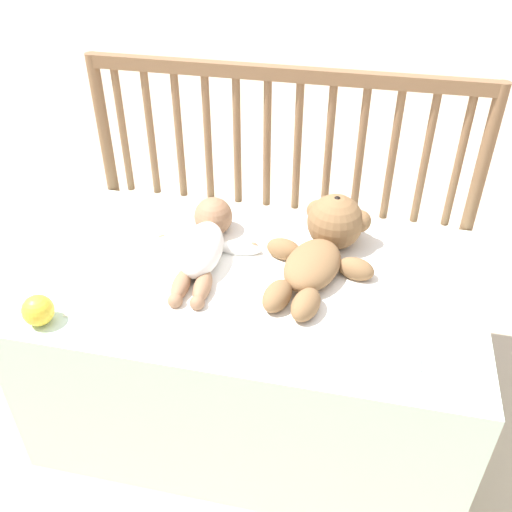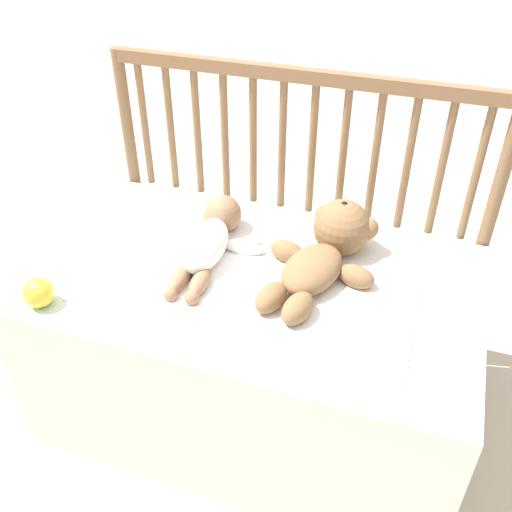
# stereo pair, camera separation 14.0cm
# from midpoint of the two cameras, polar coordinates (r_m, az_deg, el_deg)

# --- Properties ---
(ground_plane) EXTENTS (12.00, 12.00, 0.00)m
(ground_plane) POSITION_cam_midpoint_polar(r_m,az_deg,el_deg) (1.79, 2.23, -14.75)
(ground_plane) COLOR #C6B293
(crib_mattress) EXTENTS (1.12, 0.67, 0.50)m
(crib_mattress) POSITION_cam_midpoint_polar(r_m,az_deg,el_deg) (1.61, 2.43, -9.16)
(crib_mattress) COLOR silver
(crib_mattress) RESTS_ON ground_plane
(crib_rail) EXTENTS (1.12, 0.04, 0.92)m
(crib_rail) POSITION_cam_midpoint_polar(r_m,az_deg,el_deg) (1.66, 6.51, 8.98)
(crib_rail) COLOR brown
(crib_rail) RESTS_ON ground_plane
(blanket) EXTENTS (0.81, 0.53, 0.01)m
(blanket) POSITION_cam_midpoint_polar(r_m,az_deg,el_deg) (1.46, 3.07, -1.52)
(blanket) COLOR white
(blanket) RESTS_ON crib_mattress
(teddy_bear) EXTENTS (0.29, 0.43, 0.15)m
(teddy_bear) POSITION_cam_midpoint_polar(r_m,az_deg,el_deg) (1.46, 9.81, 0.63)
(teddy_bear) COLOR olive
(teddy_bear) RESTS_ON crib_mattress
(baby) EXTENTS (0.29, 0.40, 0.11)m
(baby) POSITION_cam_midpoint_polar(r_m,az_deg,el_deg) (1.50, -2.05, 1.54)
(baby) COLOR white
(baby) RESTS_ON crib_mattress
(toy_ball) EXTENTS (0.07, 0.07, 0.07)m
(toy_ball) POSITION_cam_midpoint_polar(r_m,az_deg,el_deg) (1.40, -18.29, -3.62)
(toy_ball) COLOR yellow
(toy_ball) RESTS_ON crib_mattress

